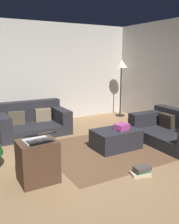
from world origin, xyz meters
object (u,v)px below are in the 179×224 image
(ottoman, at_px, (116,139))
(side_table, at_px, (38,161))
(couch_right, at_px, (175,131))
(gift_box, at_px, (122,127))
(couch_left, at_px, (31,122))
(book_stack, at_px, (141,171))
(corner_lamp, at_px, (121,68))
(laptop, at_px, (38,138))
(tv_remote, at_px, (118,130))

(ottoman, relative_size, side_table, 1.47)
(couch_right, height_order, gift_box, couch_right)
(couch_left, bearing_deg, ottoman, 122.37)
(book_stack, height_order, corner_lamp, corner_lamp)
(side_table, bearing_deg, corner_lamp, 37.90)
(couch_right, xyz_separation_m, ottoman, (-1.20, 0.37, -0.07))
(laptop, distance_m, book_stack, 1.58)
(couch_left, height_order, couch_right, couch_left)
(ottoman, xyz_separation_m, book_stack, (-0.32, -1.09, -0.12))
(gift_box, relative_size, tv_remote, 1.62)
(tv_remote, height_order, book_stack, tv_remote)
(side_table, bearing_deg, couch_right, 2.60)
(side_table, xyz_separation_m, book_stack, (1.38, -0.59, -0.23))
(tv_remote, relative_size, book_stack, 0.49)
(book_stack, xyz_separation_m, corner_lamp, (2.01, 3.22, 1.35))
(laptop, height_order, corner_lamp, corner_lamp)
(laptop, bearing_deg, book_stack, -21.11)
(book_stack, bearing_deg, ottoman, 73.69)
(couch_left, relative_size, couch_right, 0.94)
(gift_box, height_order, side_table, side_table)
(gift_box, bearing_deg, couch_left, 123.52)
(couch_right, relative_size, laptop, 3.97)
(couch_left, xyz_separation_m, ottoman, (1.11, -1.76, -0.09))
(couch_right, relative_size, gift_box, 6.41)
(couch_left, distance_m, tv_remote, 2.14)
(couch_left, bearing_deg, couch_right, 137.43)
(tv_remote, xyz_separation_m, laptop, (-1.70, -0.50, 0.27))
(book_stack, bearing_deg, laptop, 158.89)
(ottoman, relative_size, tv_remote, 5.42)
(couch_left, height_order, laptop, laptop)
(ottoman, xyz_separation_m, corner_lamp, (1.69, 2.13, 1.23))
(couch_right, distance_m, laptop, 2.92)
(couch_left, relative_size, gift_box, 6.01)
(ottoman, relative_size, laptop, 2.07)
(book_stack, bearing_deg, corner_lamp, 58.04)
(couch_right, relative_size, side_table, 2.81)
(couch_left, distance_m, gift_box, 2.19)
(couch_left, xyz_separation_m, laptop, (-0.58, -2.32, 0.38))
(gift_box, distance_m, corner_lamp, 2.89)
(ottoman, xyz_separation_m, side_table, (-1.69, -0.50, 0.11))
(gift_box, bearing_deg, laptop, -164.25)
(couch_right, distance_m, side_table, 2.90)
(corner_lamp, bearing_deg, side_table, -142.10)
(gift_box, relative_size, corner_lamp, 0.16)
(tv_remote, distance_m, side_table, 1.76)
(side_table, height_order, laptop, laptop)
(gift_box, distance_m, tv_remote, 0.09)
(ottoman, bearing_deg, couch_right, -17.14)
(couch_left, distance_m, couch_right, 3.15)
(couch_right, relative_size, book_stack, 5.13)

